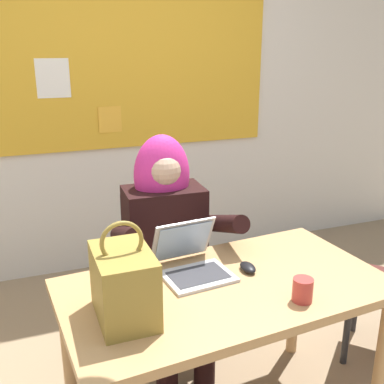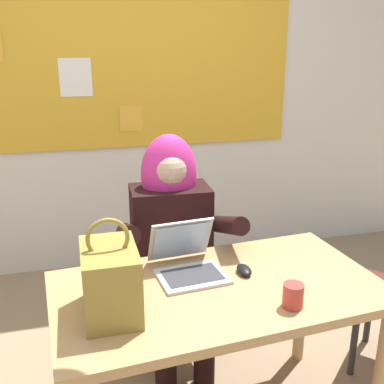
{
  "view_description": "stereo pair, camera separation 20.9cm",
  "coord_description": "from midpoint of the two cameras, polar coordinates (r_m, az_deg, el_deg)",
  "views": [
    {
      "loc": [
        -0.65,
        -1.5,
        1.69
      ],
      "look_at": [
        0.06,
        0.37,
        1.04
      ],
      "focal_mm": 42.94,
      "sensor_mm": 36.0,
      "label": 1
    },
    {
      "loc": [
        -0.45,
        -1.56,
        1.69
      ],
      "look_at": [
        0.06,
        0.37,
        1.04
      ],
      "focal_mm": 42.94,
      "sensor_mm": 36.0,
      "label": 2
    }
  ],
  "objects": [
    {
      "name": "coffee_mug",
      "position": [
        1.84,
        15.72,
        -12.37
      ],
      "size": [
        0.08,
        0.08,
        0.09
      ],
      "primitive_type": "cylinder",
      "color": "#B23833",
      "rests_on": "desk_main"
    },
    {
      "name": "handbag",
      "position": [
        1.71,
        -6.63,
        -10.92
      ],
      "size": [
        0.2,
        0.3,
        0.38
      ],
      "rotation": [
        0.0,
        0.0,
        -0.22
      ],
      "color": "olive",
      "rests_on": "desk_main"
    },
    {
      "name": "wall_back_bulletin",
      "position": [
        3.48,
        -5.78,
        13.12
      ],
      "size": [
        6.03,
        2.03,
        2.78
      ],
      "color": "silver",
      "rests_on": "ground"
    },
    {
      "name": "laptop",
      "position": [
        2.03,
        2.44,
        -8.72
      ],
      "size": [
        0.32,
        0.34,
        0.22
      ],
      "rotation": [
        0.0,
        0.0,
        0.09
      ],
      "color": "#B7B7BC",
      "rests_on": "desk_main"
    },
    {
      "name": "computer_mouse",
      "position": [
        2.05,
        9.45,
        -9.61
      ],
      "size": [
        0.06,
        0.11,
        0.03
      ],
      "primitive_type": "ellipsoid",
      "rotation": [
        0.0,
        0.0,
        -0.04
      ],
      "color": "black",
      "rests_on": "desk_main"
    },
    {
      "name": "desk_main",
      "position": [
        2.0,
        6.4,
        -13.93
      ],
      "size": [
        1.41,
        0.84,
        0.73
      ],
      "rotation": [
        0.0,
        0.0,
        0.08
      ],
      "color": "tan",
      "rests_on": "ground"
    },
    {
      "name": "person_costumed",
      "position": [
        2.44,
        0.06,
        -5.14
      ],
      "size": [
        0.61,
        0.62,
        1.24
      ],
      "rotation": [
        0.0,
        0.0,
        -1.61
      ],
      "color": "black",
      "rests_on": "ground"
    },
    {
      "name": "chair_at_desk",
      "position": [
        2.65,
        -0.67,
        -8.69
      ],
      "size": [
        0.44,
        0.44,
        0.89
      ],
      "rotation": [
        0.0,
        0.0,
        -1.53
      ],
      "color": "black",
      "rests_on": "ground"
    }
  ]
}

